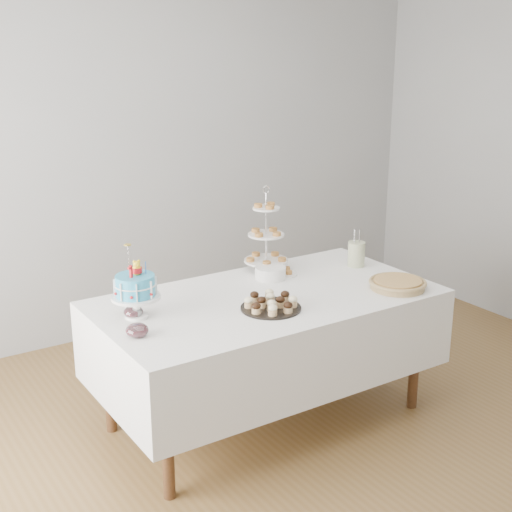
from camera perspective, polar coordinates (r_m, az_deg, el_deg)
floor at (r=4.12m, az=3.23°, el=-14.56°), size 5.00×5.00×0.00m
walls at (r=3.60m, az=3.59°, el=4.06°), size 5.04×4.04×2.70m
table at (r=4.08m, az=0.87°, el=-6.22°), size 1.92×1.02×0.77m
birthday_cake at (r=3.72m, az=-9.58°, el=-3.33°), size 0.26×0.26×0.39m
cupcake_tray at (r=3.80m, az=1.20°, el=-3.75°), size 0.33×0.33×0.07m
pie at (r=4.19m, az=11.26°, el=-2.18°), size 0.33×0.33×0.05m
tiered_stand at (r=4.39m, az=0.81°, el=1.68°), size 0.27×0.27×0.53m
plate_stack at (r=4.27m, az=1.16°, el=-1.35°), size 0.19×0.19×0.07m
pastry_plate at (r=4.36m, az=1.90°, el=-1.28°), size 0.22×0.22×0.03m
jam_bowl_a at (r=3.52m, az=-9.49°, el=-5.89°), size 0.11×0.11×0.07m
jam_bowl_b at (r=3.75m, az=-9.79°, el=-4.42°), size 0.10×0.10×0.06m
utensil_pitcher at (r=4.54m, az=8.04°, el=0.24°), size 0.11×0.11×0.24m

